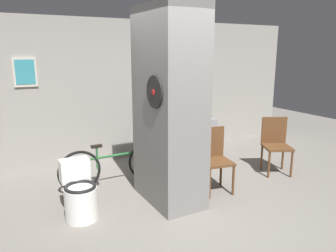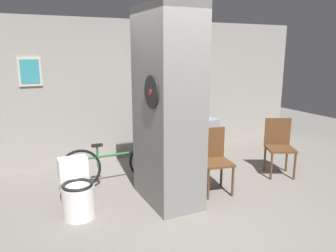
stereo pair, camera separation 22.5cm
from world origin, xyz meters
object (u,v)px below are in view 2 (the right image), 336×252
(chair_near_pillar, at_px, (214,157))
(bicycle, at_px, (116,164))
(chair_by_doorway, at_px, (279,144))
(bottle_tall, at_px, (173,117))
(toilet, at_px, (77,193))

(chair_near_pillar, relative_size, bicycle, 0.55)
(chair_near_pillar, xyz_separation_m, chair_by_doorway, (1.37, 0.10, 0.00))
(bottle_tall, bearing_deg, toilet, -153.78)
(chair_by_doorway, xyz_separation_m, bottle_tall, (-1.55, 0.88, 0.42))
(chair_near_pillar, distance_m, bicycle, 1.51)
(toilet, distance_m, chair_by_doorway, 3.32)
(toilet, relative_size, bicycle, 0.41)
(chair_near_pillar, bearing_deg, bottle_tall, 110.05)
(toilet, height_order, bicycle, toilet)
(chair_by_doorway, distance_m, bicycle, 2.71)
(toilet, height_order, chair_by_doorway, chair_by_doorway)
(bicycle, bearing_deg, bottle_tall, 6.58)
(toilet, height_order, bottle_tall, bottle_tall)
(bicycle, height_order, bottle_tall, bottle_tall)
(toilet, xyz_separation_m, bottle_tall, (1.77, 0.87, 0.65))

